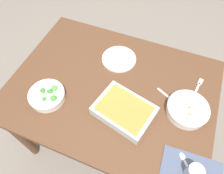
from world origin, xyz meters
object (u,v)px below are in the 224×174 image
object	(u,v)px
side_plate	(119,59)
spoon_by_broccoli	(52,92)
drink_cup	(194,173)
spoon_by_stew	(173,101)
stew_bowl	(188,109)
fork_on_table	(197,88)
baking_dish	(124,110)
spoon_spare	(187,165)
broccoli_bowl	(47,95)

from	to	relation	value
side_plate	spoon_by_broccoli	size ratio (longest dim) A/B	1.25
drink_cup	spoon_by_stew	xyz separation A→B (m)	(0.17, -0.35, -0.03)
spoon_by_stew	spoon_by_broccoli	world-z (taller)	same
stew_bowl	side_plate	xyz separation A→B (m)	(0.47, -0.21, -0.03)
side_plate	fork_on_table	bearing A→B (deg)	176.32
baking_dish	side_plate	bearing A→B (deg)	-64.97
side_plate	spoon_spare	world-z (taller)	side_plate
spoon_spare	fork_on_table	bearing A→B (deg)	-87.08
baking_dish	side_plate	distance (m)	0.39
side_plate	spoon_by_stew	distance (m)	0.43
spoon_by_stew	stew_bowl	bearing A→B (deg)	154.44
spoon_by_stew	spoon_spare	world-z (taller)	same
drink_cup	spoon_by_broccoli	world-z (taller)	drink_cup
stew_bowl	broccoli_bowl	size ratio (longest dim) A/B	1.11
stew_bowl	fork_on_table	distance (m)	0.19
broccoli_bowl	baking_dish	size ratio (longest dim) A/B	0.59
spoon_spare	baking_dish	bearing A→B (deg)	-21.50
spoon_spare	fork_on_table	distance (m)	0.46
spoon_spare	spoon_by_stew	bearing A→B (deg)	-66.77
baking_dish	drink_cup	distance (m)	0.43
broccoli_bowl	spoon_by_stew	distance (m)	0.71
side_plate	fork_on_table	size ratio (longest dim) A/B	1.24
spoon_by_stew	spoon_spare	size ratio (longest dim) A/B	1.13
side_plate	fork_on_table	distance (m)	0.51
stew_bowl	spoon_by_stew	world-z (taller)	stew_bowl
side_plate	drink_cup	bearing A→B (deg)	136.63
stew_bowl	drink_cup	size ratio (longest dim) A/B	2.64
spoon_spare	fork_on_table	xyz separation A→B (m)	(0.02, -0.46, -0.00)
broccoli_bowl	spoon_by_broccoli	bearing A→B (deg)	-85.77
broccoli_bowl	side_plate	distance (m)	0.50
drink_cup	spoon_by_broccoli	xyz separation A→B (m)	(0.83, -0.15, -0.03)
stew_bowl	side_plate	distance (m)	0.52
broccoli_bowl	spoon_by_broccoli	distance (m)	0.05
stew_bowl	broccoli_bowl	world-z (taller)	broccoli_bowl
baking_dish	spoon_spare	size ratio (longest dim) A/B	2.34
stew_bowl	fork_on_table	bearing A→B (deg)	-100.35
drink_cup	spoon_spare	xyz separation A→B (m)	(0.03, -0.03, -0.03)
side_plate	spoon_spare	xyz separation A→B (m)	(-0.53, 0.49, -0.00)
drink_cup	spoon_by_stew	size ratio (longest dim) A/B	0.51
baking_dish	spoon_by_stew	bearing A→B (deg)	-142.66
side_plate	spoon_by_stew	bearing A→B (deg)	156.16
drink_cup	spoon_by_stew	world-z (taller)	drink_cup
stew_bowl	baking_dish	size ratio (longest dim) A/B	0.65
stew_bowl	fork_on_table	world-z (taller)	stew_bowl
broccoli_bowl	baking_dish	xyz separation A→B (m)	(-0.43, -0.07, 0.00)
spoon_by_broccoli	fork_on_table	size ratio (longest dim) A/B	0.99
broccoli_bowl	spoon_spare	distance (m)	0.80
spoon_by_broccoli	spoon_by_stew	bearing A→B (deg)	-162.92
baking_dish	spoon_spare	xyz separation A→B (m)	(-0.37, 0.14, -0.03)
baking_dish	spoon_spare	distance (m)	0.40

